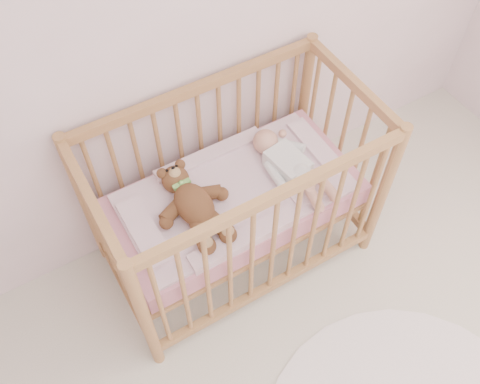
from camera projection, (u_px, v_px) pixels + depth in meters
wall_back at (176, 13)px, 2.16m from camera, size 4.00×0.02×2.70m
crib at (235, 199)px, 2.66m from camera, size 1.36×0.76×1.00m
mattress at (235, 201)px, 2.67m from camera, size 1.22×0.62×0.13m
blanket at (235, 192)px, 2.61m from camera, size 1.10×0.58×0.06m
baby at (288, 162)px, 2.63m from camera, size 0.36×0.61×0.14m
teddy_bear at (194, 205)px, 2.47m from camera, size 0.40×0.55×0.15m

